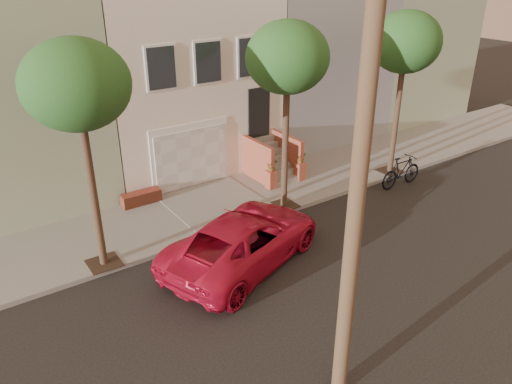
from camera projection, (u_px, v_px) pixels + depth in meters
ground at (338, 269)px, 14.15m from camera, size 90.00×90.00×0.00m
sidewalk at (238, 199)px, 18.10m from camera, size 40.00×3.70×0.15m
house_row at (163, 74)px, 20.91m from camera, size 33.10×11.70×7.00m
tree_left at (76, 87)px, 11.98m from camera, size 2.70×2.57×6.30m
tree_mid at (288, 59)px, 15.31m from camera, size 2.70×2.57×6.30m
tree_right at (406, 43)px, 18.12m from camera, size 2.70×2.57×6.30m
pickup_truck at (244, 240)px, 14.18m from camera, size 5.94×4.20×1.50m
motorcycle at (401, 171)px, 19.07m from camera, size 2.07×0.61×1.24m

